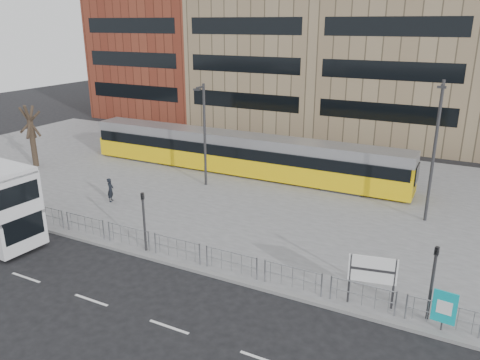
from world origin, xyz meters
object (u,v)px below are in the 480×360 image
at_px(bare_tree, 27,103).
at_px(traffic_light_west, 144,214).
at_px(traffic_light_east, 433,274).
at_px(lamp_post_west, 204,131).
at_px(tram, 239,153).
at_px(station_sign, 372,272).
at_px(lamp_post_east, 435,147).
at_px(ad_panel, 444,308).
at_px(pedestrian, 110,190).

bearing_deg(bare_tree, traffic_light_west, -24.24).
bearing_deg(traffic_light_east, lamp_post_west, 161.04).
height_order(tram, station_sign, tram).
bearing_deg(lamp_post_east, traffic_light_west, -139.11).
height_order(station_sign, traffic_light_east, traffic_light_east).
distance_m(tram, bare_tree, 16.84).
bearing_deg(traffic_light_east, ad_panel, -30.18).
bearing_deg(lamp_post_west, bare_tree, -171.00).
height_order(tram, pedestrian, tram).
bearing_deg(lamp_post_east, station_sign, -95.27).
bearing_deg(traffic_light_west, lamp_post_east, 19.43).
distance_m(traffic_light_west, traffic_light_east, 13.38).
bearing_deg(station_sign, lamp_post_east, 73.16).
distance_m(station_sign, ad_panel, 2.85).
height_order(station_sign, bare_tree, bare_tree).
bearing_deg(tram, pedestrian, -116.54).
bearing_deg(traffic_light_east, station_sign, -165.16).
distance_m(tram, traffic_light_east, 20.17).
xyz_separation_m(tram, station_sign, (12.95, -13.41, 0.01)).
distance_m(ad_panel, traffic_light_west, 13.97).
bearing_deg(bare_tree, lamp_post_east, 5.44).
height_order(lamp_post_west, lamp_post_east, lamp_post_east).
bearing_deg(station_sign, traffic_light_east, -8.82).
bearing_deg(traffic_light_west, bare_tree, 134.30).
bearing_deg(ad_panel, bare_tree, 171.08).
xyz_separation_m(station_sign, traffic_light_west, (-11.16, -0.30, 0.45)).
relative_size(ad_panel, pedestrian, 1.05).
bearing_deg(station_sign, traffic_light_west, 169.97).
bearing_deg(lamp_post_west, tram, 78.05).
xyz_separation_m(traffic_light_west, traffic_light_east, (13.38, 0.41, 0.00)).
relative_size(pedestrian, traffic_light_east, 0.50).
height_order(tram, ad_panel, tram).
relative_size(traffic_light_west, traffic_light_east, 1.00).
relative_size(traffic_light_west, lamp_post_west, 0.44).
distance_m(ad_panel, lamp_post_east, 11.28).
relative_size(traffic_light_east, lamp_post_west, 0.44).
relative_size(traffic_light_west, bare_tree, 0.43).
height_order(station_sign, pedestrian, station_sign).
distance_m(ad_panel, lamp_post_west, 19.58).
distance_m(tram, traffic_light_west, 13.84).
distance_m(traffic_light_east, lamp_post_west, 18.71).
distance_m(pedestrian, lamp_post_east, 19.71).
bearing_deg(bare_tree, traffic_light_east, -13.46).
distance_m(pedestrian, lamp_post_west, 7.39).
bearing_deg(lamp_post_east, ad_panel, -80.19).
bearing_deg(lamp_post_east, traffic_light_east, -82.80).
relative_size(tram, lamp_post_east, 3.16).
xyz_separation_m(tram, ad_panel, (15.72, -13.81, -0.55)).
relative_size(lamp_post_west, bare_tree, 1.00).
height_order(ad_panel, lamp_post_west, lamp_post_west).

